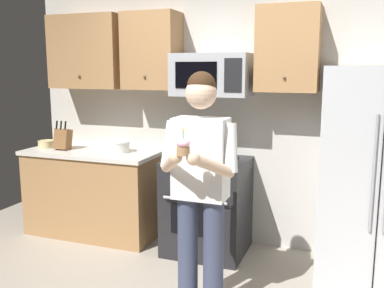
{
  "coord_description": "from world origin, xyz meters",
  "views": [
    {
      "loc": [
        1.12,
        -2.49,
        1.78
      ],
      "look_at": [
        0.07,
        0.35,
        1.25
      ],
      "focal_mm": 40.58,
      "sensor_mm": 36.0,
      "label": 1
    }
  ],
  "objects_px": {
    "knife_block": "(63,139)",
    "bowl_small_colored": "(46,144)",
    "oven_range": "(207,206)",
    "bowl_large_white": "(118,146)",
    "microwave": "(212,75)",
    "cupcake": "(183,147)",
    "refrigerator": "(377,176)",
    "person": "(200,180)"
  },
  "relations": [
    {
      "from": "person",
      "to": "microwave",
      "type": "bearing_deg",
      "value": 103.94
    },
    {
      "from": "knife_block",
      "to": "bowl_small_colored",
      "type": "height_order",
      "value": "knife_block"
    },
    {
      "from": "bowl_large_white",
      "to": "oven_range",
      "type": "bearing_deg",
      "value": -1.88
    },
    {
      "from": "microwave",
      "to": "refrigerator",
      "type": "bearing_deg",
      "value": -6.03
    },
    {
      "from": "bowl_small_colored",
      "to": "cupcake",
      "type": "xyz_separation_m",
      "value": [
        2.15,
        -1.34,
        0.33
      ]
    },
    {
      "from": "knife_block",
      "to": "cupcake",
      "type": "xyz_separation_m",
      "value": [
        1.91,
        -1.32,
        0.26
      ]
    },
    {
      "from": "refrigerator",
      "to": "person",
      "type": "height_order",
      "value": "refrigerator"
    },
    {
      "from": "oven_range",
      "to": "microwave",
      "type": "bearing_deg",
      "value": 89.98
    },
    {
      "from": "microwave",
      "to": "cupcake",
      "type": "distance_m",
      "value": 1.55
    },
    {
      "from": "knife_block",
      "to": "refrigerator",
      "type": "bearing_deg",
      "value": -0.18
    },
    {
      "from": "refrigerator",
      "to": "cupcake",
      "type": "relative_size",
      "value": 10.35
    },
    {
      "from": "bowl_large_white",
      "to": "person",
      "type": "xyz_separation_m",
      "value": [
        1.28,
        -1.05,
        0.01
      ]
    },
    {
      "from": "bowl_large_white",
      "to": "person",
      "type": "relative_size",
      "value": 0.15
    },
    {
      "from": "cupcake",
      "to": "person",
      "type": "bearing_deg",
      "value": 90.0
    },
    {
      "from": "cupcake",
      "to": "microwave",
      "type": "bearing_deg",
      "value": 100.9
    },
    {
      "from": "oven_range",
      "to": "refrigerator",
      "type": "height_order",
      "value": "refrigerator"
    },
    {
      "from": "bowl_large_white",
      "to": "bowl_small_colored",
      "type": "height_order",
      "value": "bowl_large_white"
    },
    {
      "from": "microwave",
      "to": "bowl_small_colored",
      "type": "height_order",
      "value": "microwave"
    },
    {
      "from": "oven_range",
      "to": "bowl_large_white",
      "type": "relative_size",
      "value": 3.62
    },
    {
      "from": "oven_range",
      "to": "person",
      "type": "xyz_separation_m",
      "value": [
        0.28,
        -1.02,
        0.53
      ]
    },
    {
      "from": "refrigerator",
      "to": "person",
      "type": "bearing_deg",
      "value": -141.16
    },
    {
      "from": "bowl_small_colored",
      "to": "person",
      "type": "height_order",
      "value": "person"
    },
    {
      "from": "bowl_small_colored",
      "to": "person",
      "type": "distance_m",
      "value": 2.37
    },
    {
      "from": "oven_range",
      "to": "refrigerator",
      "type": "xyz_separation_m",
      "value": [
        1.5,
        -0.04,
        0.44
      ]
    },
    {
      "from": "refrigerator",
      "to": "cupcake",
      "type": "height_order",
      "value": "refrigerator"
    },
    {
      "from": "oven_range",
      "to": "microwave",
      "type": "height_order",
      "value": "microwave"
    },
    {
      "from": "oven_range",
      "to": "bowl_small_colored",
      "type": "height_order",
      "value": "bowl_small_colored"
    },
    {
      "from": "bowl_large_white",
      "to": "cupcake",
      "type": "height_order",
      "value": "cupcake"
    },
    {
      "from": "oven_range",
      "to": "cupcake",
      "type": "distance_m",
      "value": 1.61
    },
    {
      "from": "microwave",
      "to": "person",
      "type": "distance_m",
      "value": 1.38
    },
    {
      "from": "person",
      "to": "cupcake",
      "type": "xyz_separation_m",
      "value": [
        -0.0,
        -0.33,
        0.3
      ]
    },
    {
      "from": "bowl_small_colored",
      "to": "cupcake",
      "type": "height_order",
      "value": "cupcake"
    },
    {
      "from": "person",
      "to": "oven_range",
      "type": "bearing_deg",
      "value": 105.49
    },
    {
      "from": "bowl_large_white",
      "to": "bowl_small_colored",
      "type": "relative_size",
      "value": 1.48
    },
    {
      "from": "refrigerator",
      "to": "knife_block",
      "type": "xyz_separation_m",
      "value": [
        -3.13,
        0.01,
        0.13
      ]
    },
    {
      "from": "bowl_large_white",
      "to": "microwave",
      "type": "bearing_deg",
      "value": 5.0
    },
    {
      "from": "bowl_large_white",
      "to": "refrigerator",
      "type": "bearing_deg",
      "value": -1.65
    },
    {
      "from": "knife_block",
      "to": "bowl_large_white",
      "type": "xyz_separation_m",
      "value": [
        0.63,
        0.06,
        -0.05
      ]
    },
    {
      "from": "bowl_small_colored",
      "to": "cupcake",
      "type": "relative_size",
      "value": 1.0
    },
    {
      "from": "oven_range",
      "to": "person",
      "type": "height_order",
      "value": "person"
    },
    {
      "from": "oven_range",
      "to": "bowl_large_white",
      "type": "xyz_separation_m",
      "value": [
        -0.99,
        0.03,
        0.52
      ]
    },
    {
      "from": "microwave",
      "to": "bowl_small_colored",
      "type": "relative_size",
      "value": 4.25
    }
  ]
}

